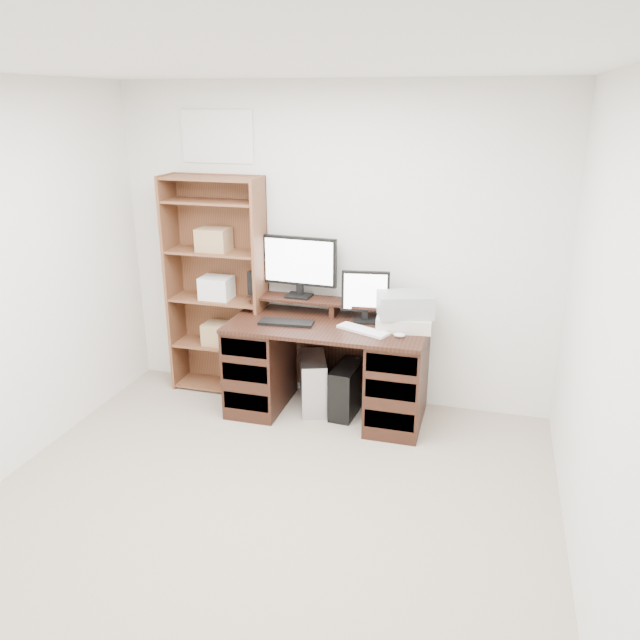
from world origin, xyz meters
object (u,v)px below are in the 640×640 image
at_px(printer, 404,322).
at_px(tower_black, 346,390).
at_px(bookshelf, 218,285).
at_px(tower_silver, 313,383).
at_px(monitor_wide, 299,263).
at_px(desk, 327,367).
at_px(monitor_small, 365,294).

relative_size(printer, tower_black, 0.96).
distance_m(printer, bookshelf, 1.57).
height_order(tower_silver, bookshelf, bookshelf).
xyz_separation_m(tower_silver, bookshelf, (-0.86, 0.17, 0.70)).
bearing_deg(tower_black, tower_silver, -179.79).
distance_m(tower_black, bookshelf, 1.36).
height_order(monitor_wide, bookshelf, bookshelf).
distance_m(desk, tower_black, 0.24).
xyz_separation_m(monitor_small, printer, (0.31, -0.07, -0.16)).
height_order(desk, printer, printer).
height_order(printer, tower_black, printer).
height_order(monitor_wide, monitor_small, monitor_wide).
xyz_separation_m(desk, tower_silver, (-0.13, 0.05, -0.17)).
distance_m(desk, tower_silver, 0.22).
bearing_deg(monitor_wide, monitor_small, -8.56).
xyz_separation_m(monitor_wide, tower_black, (0.44, -0.22, -0.94)).
bearing_deg(bookshelf, monitor_small, -3.84).
xyz_separation_m(desk, monitor_small, (0.26, 0.13, 0.58)).
height_order(monitor_wide, tower_silver, monitor_wide).
relative_size(monitor_wide, bookshelf, 0.34).
relative_size(monitor_small, printer, 0.99).
bearing_deg(bookshelf, tower_black, -9.25).
distance_m(monitor_small, tower_silver, 0.85).
bearing_deg(bookshelf, printer, -5.56).
xyz_separation_m(tower_black, bookshelf, (-1.14, 0.19, 0.72)).
xyz_separation_m(monitor_wide, printer, (0.87, -0.18, -0.34)).
distance_m(tower_silver, tower_black, 0.28).
height_order(desk, bookshelf, bookshelf).
bearing_deg(printer, monitor_small, 162.12).
bearing_deg(monitor_small, bookshelf, 167.86).
distance_m(monitor_wide, tower_black, 1.06).
distance_m(desk, monitor_wide, 0.84).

